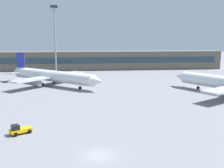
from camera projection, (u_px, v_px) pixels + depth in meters
name	position (u px, v px, depth m)	size (l,w,h in m)	color
ground_plane	(91.00, 95.00, 77.59)	(400.00, 400.00, 0.00)	gray
terminal_building	(88.00, 60.00, 135.55)	(132.21, 12.13, 9.00)	#5B564C
airplane_mid	(53.00, 76.00, 91.64)	(34.20, 30.52, 10.48)	silver
baggage_tug_yellow	(19.00, 130.00, 46.43)	(3.83, 3.24, 1.75)	#F2B20C
floodlight_tower_east	(55.00, 35.00, 121.34)	(3.20, 0.80, 29.73)	gray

